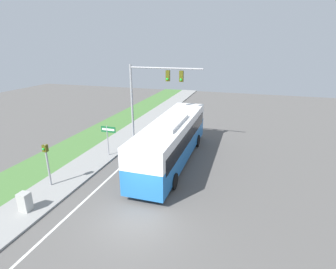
% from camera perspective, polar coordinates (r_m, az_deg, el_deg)
% --- Properties ---
extents(ground_plane, '(80.00, 80.00, 0.00)m').
position_cam_1_polar(ground_plane, '(14.39, -6.87, -17.91)').
color(ground_plane, '#565451').
extents(sidewalk, '(2.80, 80.00, 0.12)m').
position_cam_1_polar(sidewalk, '(17.49, -26.29, -12.46)').
color(sidewalk, gray).
rests_on(sidewalk, ground_plane).
extents(lane_divider_near, '(0.14, 30.00, 0.01)m').
position_cam_1_polar(lane_divider_near, '(15.99, -19.18, -14.77)').
color(lane_divider_near, silver).
rests_on(lane_divider_near, ground_plane).
extents(bus, '(2.74, 12.26, 3.58)m').
position_cam_1_polar(bus, '(19.67, 0.92, -0.76)').
color(bus, '#236BB7').
rests_on(bus, ground_plane).
extents(signal_gantry, '(6.47, 0.41, 7.01)m').
position_cam_1_polar(signal_gantry, '(23.06, -3.69, 9.92)').
color(signal_gantry, '#939399').
rests_on(signal_gantry, ground_plane).
extents(pedestrian_signal, '(0.28, 0.34, 2.87)m').
position_cam_1_polar(pedestrian_signal, '(17.83, -24.88, -4.75)').
color(pedestrian_signal, '#939399').
rests_on(pedestrian_signal, ground_plane).
extents(street_sign, '(1.26, 0.08, 2.59)m').
position_cam_1_polar(street_sign, '(21.21, -12.92, -0.11)').
color(street_sign, '#939399').
rests_on(street_sign, ground_plane).
extents(utility_cabinet, '(0.58, 0.50, 1.04)m').
position_cam_1_polar(utility_cabinet, '(16.38, -28.72, -12.72)').
color(utility_cabinet, '#A8A8A3').
rests_on(utility_cabinet, sidewalk).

